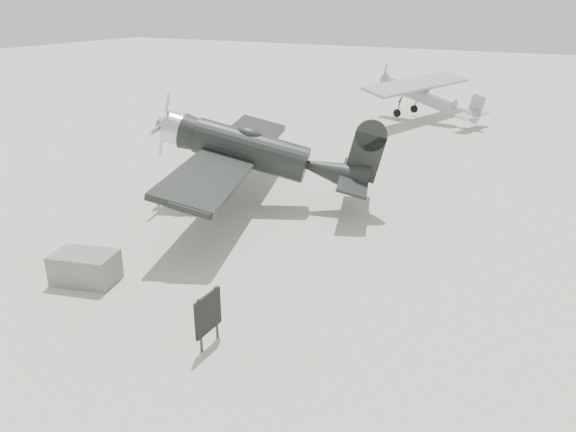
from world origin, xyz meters
The scene contains 5 objects.
ground centered at (0.00, 0.00, 0.00)m, with size 160.00×160.00×0.00m, color #AFAB9B.
lowwing_monoplane centered at (-4.68, 4.56, 2.11)m, with size 8.98×12.31×3.99m.
highwing_monoplane centered at (-3.43, 23.97, 1.92)m, with size 7.75×10.80×3.06m.
equipment_block centered at (-5.87, -3.63, 0.45)m, with size 1.81×1.13×0.91m, color slate.
sign_board centered at (-0.76, -4.58, 0.85)m, with size 0.08×0.99×1.42m.
Camera 1 is at (6.36, -13.86, 7.86)m, focal length 35.00 mm.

